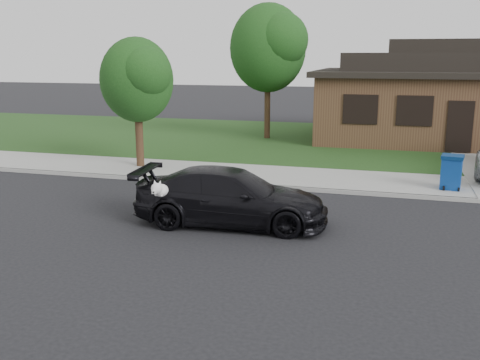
# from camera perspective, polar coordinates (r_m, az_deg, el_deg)

# --- Properties ---
(ground) EXTENTS (120.00, 120.00, 0.00)m
(ground) POSITION_cam_1_polar(r_m,az_deg,el_deg) (13.04, 9.68, -5.19)
(ground) COLOR black
(ground) RESTS_ON ground
(sidewalk) EXTENTS (60.00, 3.00, 0.12)m
(sidewalk) POSITION_cam_1_polar(r_m,az_deg,el_deg) (17.83, 11.38, -0.09)
(sidewalk) COLOR gray
(sidewalk) RESTS_ON ground
(curb) EXTENTS (60.00, 0.12, 0.12)m
(curb) POSITION_cam_1_polar(r_m,az_deg,el_deg) (16.38, 10.98, -1.24)
(curb) COLOR gray
(curb) RESTS_ON ground
(lawn) EXTENTS (60.00, 13.00, 0.13)m
(lawn) POSITION_cam_1_polar(r_m,az_deg,el_deg) (25.68, 12.76, 3.86)
(lawn) COLOR #193814
(lawn) RESTS_ON ground
(sedan) EXTENTS (4.84, 2.43, 1.37)m
(sedan) POSITION_cam_1_polar(r_m,az_deg,el_deg) (13.08, -1.00, -1.81)
(sedan) COLOR black
(sedan) RESTS_ON ground
(recycling_bin) EXTENTS (0.72, 0.72, 1.04)m
(recycling_bin) POSITION_cam_1_polar(r_m,az_deg,el_deg) (17.30, 21.62, 0.81)
(recycling_bin) COLOR navy
(recycling_bin) RESTS_ON sidewalk
(house) EXTENTS (12.60, 8.60, 4.65)m
(house) POSITION_cam_1_polar(r_m,az_deg,el_deg) (27.55, 21.62, 8.22)
(house) COLOR #422B1C
(house) RESTS_ON ground
(tree_0) EXTENTS (3.78, 3.60, 6.34)m
(tree_0) POSITION_cam_1_polar(r_m,az_deg,el_deg) (25.81, 3.31, 14.05)
(tree_0) COLOR #332114
(tree_0) RESTS_ON ground
(tree_2) EXTENTS (2.73, 2.60, 4.59)m
(tree_2) POSITION_cam_1_polar(r_m,az_deg,el_deg) (19.44, -10.74, 10.58)
(tree_2) COLOR #332114
(tree_2) RESTS_ON ground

